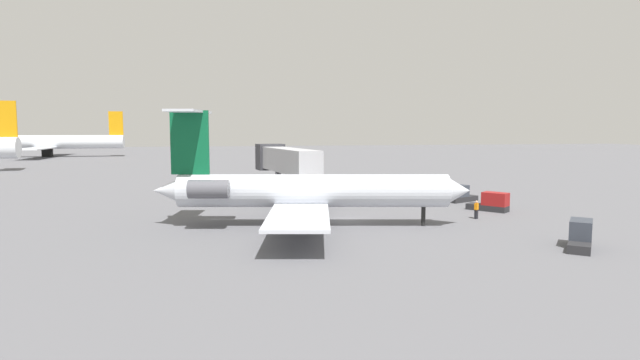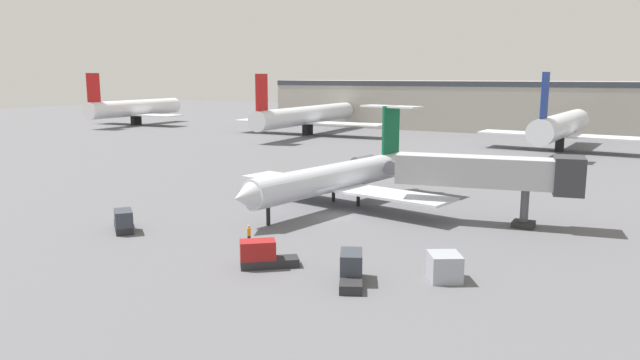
% 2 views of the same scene
% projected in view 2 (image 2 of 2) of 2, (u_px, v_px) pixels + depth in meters
% --- Properties ---
extents(ground_plane, '(400.00, 400.00, 0.10)m').
position_uv_depth(ground_plane, '(336.00, 216.00, 55.35)').
color(ground_plane, '#5B5B60').
extents(regional_jet, '(24.58, 26.75, 9.74)m').
position_uv_depth(regional_jet, '(339.00, 176.00, 58.81)').
color(regional_jet, silver).
rests_on(regional_jet, ground_plane).
extents(jet_bridge, '(16.02, 5.73, 6.33)m').
position_uv_depth(jet_bridge, '(499.00, 173.00, 50.90)').
color(jet_bridge, '#ADADB2').
rests_on(jet_bridge, ground_plane).
extents(ground_crew_marshaller, '(0.45, 0.48, 1.69)m').
position_uv_depth(ground_crew_marshaller, '(249.00, 235.00, 45.16)').
color(ground_crew_marshaller, black).
rests_on(ground_crew_marshaller, ground_plane).
extents(baggage_tug_lead, '(4.00, 3.59, 1.90)m').
position_uv_depth(baggage_tug_lead, '(263.00, 255.00, 40.20)').
color(baggage_tug_lead, '#262628').
rests_on(baggage_tug_lead, ground_plane).
extents(baggage_tug_trailing, '(2.95, 4.22, 1.90)m').
position_uv_depth(baggage_tug_trailing, '(351.00, 270.00, 37.25)').
color(baggage_tug_trailing, '#262628').
rests_on(baggage_tug_trailing, ground_plane).
extents(baggage_tug_spare, '(3.97, 3.64, 1.90)m').
position_uv_depth(baggage_tug_spare, '(124.00, 222.00, 49.47)').
color(baggage_tug_spare, '#262628').
rests_on(baggage_tug_spare, ground_plane).
extents(cargo_container_uld, '(2.78, 2.86, 1.75)m').
position_uv_depth(cargo_container_uld, '(445.00, 267.00, 37.64)').
color(cargo_container_uld, '#999EA8').
rests_on(cargo_container_uld, ground_plane).
extents(terminal_building, '(122.98, 20.60, 11.76)m').
position_uv_depth(terminal_building, '(521.00, 106.00, 137.89)').
color(terminal_building, '#9E998E').
rests_on(terminal_building, ground_plane).
extents(parked_airliner_west_end, '(27.15, 32.18, 13.67)m').
position_uv_depth(parked_airliner_west_end, '(135.00, 108.00, 155.93)').
color(parked_airliner_west_end, white).
rests_on(parked_airliner_west_end, ground_plane).
extents(parked_airliner_west_mid, '(35.48, 42.12, 13.40)m').
position_uv_depth(parked_airliner_west_mid, '(307.00, 116.00, 129.33)').
color(parked_airliner_west_mid, silver).
rests_on(parked_airliner_west_mid, ground_plane).
extents(parked_airliner_centre, '(27.88, 32.97, 13.59)m').
position_uv_depth(parked_airliner_centre, '(561.00, 126.00, 101.34)').
color(parked_airliner_centre, silver).
rests_on(parked_airliner_centre, ground_plane).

